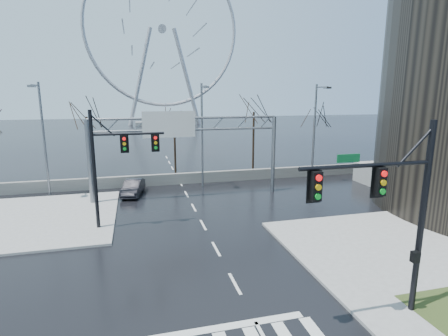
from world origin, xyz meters
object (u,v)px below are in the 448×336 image
object	(u,v)px
ferris_wheel	(162,35)
car	(133,187)
signal_mast_far	(112,158)
signal_mast_near	(395,203)
sign_gantry	(183,139)

from	to	relation	value
ferris_wheel	car	bearing A→B (deg)	-97.10
signal_mast_far	car	xyz separation A→B (m)	(1.16, 8.04, -4.14)
signal_mast_near	signal_mast_far	bearing A→B (deg)	130.26
signal_mast_far	car	size ratio (longest dim) A/B	1.91
car	ferris_wheel	bearing A→B (deg)	95.13
signal_mast_near	car	bearing A→B (deg)	115.10
signal_mast_far	ferris_wheel	world-z (taller)	ferris_wheel
signal_mast_far	car	bearing A→B (deg)	81.82
signal_mast_far	ferris_wheel	distance (m)	89.30
ferris_wheel	car	xyz separation A→B (m)	(-9.71, -78.00, -25.44)
sign_gantry	car	distance (m)	6.57
signal_mast_near	sign_gantry	size ratio (longest dim) A/B	0.49
sign_gantry	car	size ratio (longest dim) A/B	3.90
ferris_wheel	signal_mast_far	bearing A→B (deg)	-97.20
signal_mast_far	ferris_wheel	xyz separation A→B (m)	(10.87, 86.04, 21.30)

